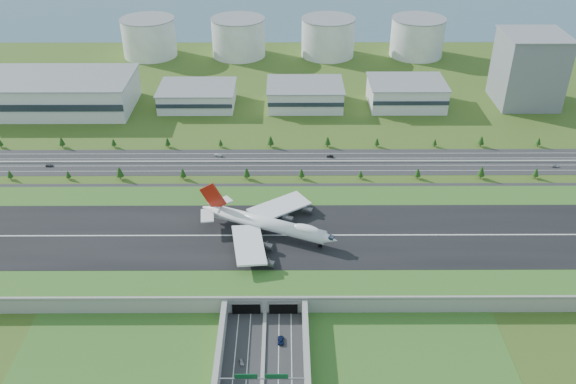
{
  "coord_description": "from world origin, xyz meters",
  "views": [
    {
      "loc": [
        9.76,
        -260.21,
        194.12
      ],
      "look_at": [
        10.95,
        35.0,
        13.4
      ],
      "focal_mm": 38.0,
      "sensor_mm": 36.0,
      "label": 1
    }
  ],
  "objects_px": {
    "car_6": "(555,166)",
    "car_7": "(218,155)",
    "car_5": "(330,156)",
    "car_0": "(242,362)",
    "fuel_tank_a": "(149,38)",
    "office_tower": "(529,69)",
    "boeing_747": "(268,224)",
    "car_4": "(49,165)",
    "car_2": "(281,340)"
  },
  "relations": [
    {
      "from": "office_tower",
      "to": "car_5",
      "type": "distance_m",
      "value": 187.61
    },
    {
      "from": "car_7",
      "to": "car_4",
      "type": "bearing_deg",
      "value": -59.35
    },
    {
      "from": "boeing_747",
      "to": "car_4",
      "type": "distance_m",
      "value": 170.84
    },
    {
      "from": "car_2",
      "to": "car_4",
      "type": "bearing_deg",
      "value": -45.72
    },
    {
      "from": "fuel_tank_a",
      "to": "car_4",
      "type": "bearing_deg",
      "value": -96.55
    },
    {
      "from": "fuel_tank_a",
      "to": "car_4",
      "type": "relative_size",
      "value": 10.19
    },
    {
      "from": "car_2",
      "to": "car_6",
      "type": "distance_m",
      "value": 237.13
    },
    {
      "from": "car_5",
      "to": "car_7",
      "type": "relative_size",
      "value": 0.78
    },
    {
      "from": "car_0",
      "to": "car_2",
      "type": "distance_m",
      "value": 20.46
    },
    {
      "from": "car_0",
      "to": "car_5",
      "type": "xyz_separation_m",
      "value": [
        48.49,
        181.86,
        0.04
      ]
    },
    {
      "from": "fuel_tank_a",
      "to": "car_6",
      "type": "distance_m",
      "value": 378.73
    },
    {
      "from": "car_0",
      "to": "car_6",
      "type": "xyz_separation_m",
      "value": [
        195.07,
        168.17,
        -0.01
      ]
    },
    {
      "from": "boeing_747",
      "to": "car_2",
      "type": "relative_size",
      "value": 12.99
    },
    {
      "from": "office_tower",
      "to": "boeing_747",
      "type": "height_order",
      "value": "office_tower"
    },
    {
      "from": "fuel_tank_a",
      "to": "car_2",
      "type": "distance_m",
      "value": 399.29
    },
    {
      "from": "car_5",
      "to": "car_6",
      "type": "height_order",
      "value": "car_5"
    },
    {
      "from": "car_2",
      "to": "car_0",
      "type": "bearing_deg",
      "value": 37.51
    },
    {
      "from": "car_4",
      "to": "office_tower",
      "type": "bearing_deg",
      "value": -77.69
    },
    {
      "from": "boeing_747",
      "to": "car_4",
      "type": "xyz_separation_m",
      "value": [
        -145.49,
        88.46,
        -13.85
      ]
    },
    {
      "from": "car_6",
      "to": "car_7",
      "type": "distance_m",
      "value": 222.79
    },
    {
      "from": "car_4",
      "to": "car_7",
      "type": "bearing_deg",
      "value": -87.49
    },
    {
      "from": "car_5",
      "to": "car_6",
      "type": "relative_size",
      "value": 0.9
    },
    {
      "from": "car_2",
      "to": "car_4",
      "type": "distance_m",
      "value": 219.5
    },
    {
      "from": "car_6",
      "to": "car_7",
      "type": "height_order",
      "value": "car_7"
    },
    {
      "from": "boeing_747",
      "to": "car_2",
      "type": "xyz_separation_m",
      "value": [
        7.21,
        -69.22,
        -13.9
      ]
    },
    {
      "from": "car_7",
      "to": "car_0",
      "type": "bearing_deg",
      "value": 31.89
    },
    {
      "from": "car_0",
      "to": "car_7",
      "type": "bearing_deg",
      "value": 86.94
    },
    {
      "from": "fuel_tank_a",
      "to": "car_7",
      "type": "xyz_separation_m",
      "value": [
        83.93,
        -206.63,
        -16.54
      ]
    },
    {
      "from": "fuel_tank_a",
      "to": "car_5",
      "type": "relative_size",
      "value": 11.06
    },
    {
      "from": "car_0",
      "to": "car_7",
      "type": "relative_size",
      "value": 0.71
    },
    {
      "from": "car_4",
      "to": "car_6",
      "type": "distance_m",
      "value": 331.51
    },
    {
      "from": "boeing_747",
      "to": "car_2",
      "type": "distance_m",
      "value": 70.97
    },
    {
      "from": "boeing_747",
      "to": "car_5",
      "type": "relative_size",
      "value": 16.23
    },
    {
      "from": "office_tower",
      "to": "car_2",
      "type": "distance_m",
      "value": 327.12
    },
    {
      "from": "car_5",
      "to": "car_7",
      "type": "bearing_deg",
      "value": -84.49
    },
    {
      "from": "fuel_tank_a",
      "to": "boeing_747",
      "type": "xyz_separation_m",
      "value": [
        120.17,
        -308.84,
        -2.69
      ]
    },
    {
      "from": "car_5",
      "to": "car_0",
      "type": "bearing_deg",
      "value": -7.94
    },
    {
      "from": "car_5",
      "to": "car_6",
      "type": "bearing_deg",
      "value": 91.65
    },
    {
      "from": "car_4",
      "to": "car_5",
      "type": "bearing_deg",
      "value": -91.02
    },
    {
      "from": "office_tower",
      "to": "car_2",
      "type": "xyz_separation_m",
      "value": [
        -192.62,
        -263.06,
        -26.6
      ]
    },
    {
      "from": "car_7",
      "to": "car_5",
      "type": "bearing_deg",
      "value": 112.0
    },
    {
      "from": "boeing_747",
      "to": "car_5",
      "type": "xyz_separation_m",
      "value": [
        39.43,
        100.24,
        -13.95
      ]
    },
    {
      "from": "car_6",
      "to": "car_5",
      "type": "bearing_deg",
      "value": 91.36
    },
    {
      "from": "boeing_747",
      "to": "car_6",
      "type": "relative_size",
      "value": 14.68
    },
    {
      "from": "office_tower",
      "to": "car_4",
      "type": "height_order",
      "value": "office_tower"
    },
    {
      "from": "car_6",
      "to": "car_7",
      "type": "relative_size",
      "value": 0.86
    },
    {
      "from": "fuel_tank_a",
      "to": "car_5",
      "type": "distance_m",
      "value": 263.18
    },
    {
      "from": "boeing_747",
      "to": "car_0",
      "type": "relative_size",
      "value": 17.86
    },
    {
      "from": "boeing_747",
      "to": "car_5",
      "type": "height_order",
      "value": "boeing_747"
    },
    {
      "from": "car_7",
      "to": "boeing_747",
      "type": "bearing_deg",
      "value": 43.0
    }
  ]
}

